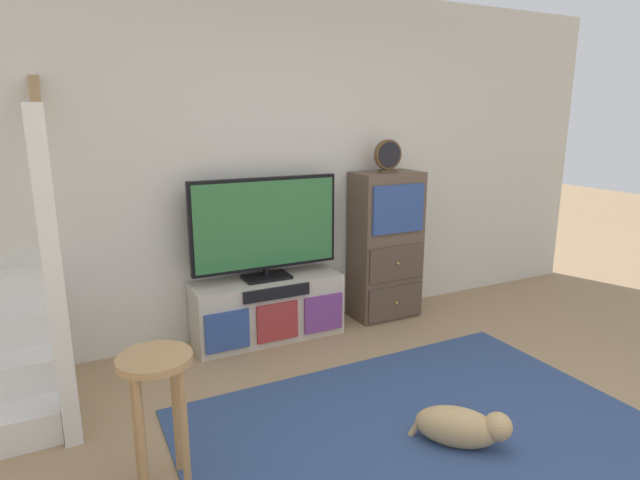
{
  "coord_description": "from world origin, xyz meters",
  "views": [
    {
      "loc": [
        -1.68,
        -1.45,
        1.74
      ],
      "look_at": [
        -0.06,
        1.76,
        0.88
      ],
      "focal_mm": 29.27,
      "sensor_mm": 36.0,
      "label": 1
    }
  ],
  "objects_px": {
    "media_console": "(269,309)",
    "television": "(265,226)",
    "bar_stool_near": "(157,391)",
    "side_cabinet": "(386,246)",
    "desk_clock": "(388,156)",
    "dog": "(462,427)"
  },
  "relations": [
    {
      "from": "television",
      "to": "bar_stool_near",
      "type": "height_order",
      "value": "television"
    },
    {
      "from": "television",
      "to": "dog",
      "type": "distance_m",
      "value": 2.01
    },
    {
      "from": "desk_clock",
      "to": "dog",
      "type": "distance_m",
      "value": 2.29
    },
    {
      "from": "media_console",
      "to": "desk_clock",
      "type": "bearing_deg",
      "value": -0.26
    },
    {
      "from": "bar_stool_near",
      "to": "dog",
      "type": "relative_size",
      "value": 1.52
    },
    {
      "from": "television",
      "to": "desk_clock",
      "type": "relative_size",
      "value": 4.34
    },
    {
      "from": "media_console",
      "to": "side_cabinet",
      "type": "distance_m",
      "value": 1.16
    },
    {
      "from": "side_cabinet",
      "to": "dog",
      "type": "xyz_separation_m",
      "value": [
        -0.68,
        -1.78,
        -0.52
      ]
    },
    {
      "from": "side_cabinet",
      "to": "desk_clock",
      "type": "xyz_separation_m",
      "value": [
        -0.02,
        -0.02,
        0.77
      ]
    },
    {
      "from": "side_cabinet",
      "to": "dog",
      "type": "distance_m",
      "value": 1.98
    },
    {
      "from": "television",
      "to": "bar_stool_near",
      "type": "relative_size",
      "value": 1.7
    },
    {
      "from": "media_console",
      "to": "dog",
      "type": "distance_m",
      "value": 1.82
    },
    {
      "from": "side_cabinet",
      "to": "bar_stool_near",
      "type": "relative_size",
      "value": 1.85
    },
    {
      "from": "media_console",
      "to": "television",
      "type": "relative_size",
      "value": 1.01
    },
    {
      "from": "television",
      "to": "dog",
      "type": "height_order",
      "value": "television"
    },
    {
      "from": "desk_clock",
      "to": "bar_stool_near",
      "type": "relative_size",
      "value": 0.39
    },
    {
      "from": "television",
      "to": "side_cabinet",
      "type": "xyz_separation_m",
      "value": [
        1.1,
        -0.01,
        -0.28
      ]
    },
    {
      "from": "television",
      "to": "side_cabinet",
      "type": "bearing_deg",
      "value": -0.71
    },
    {
      "from": "media_console",
      "to": "television",
      "type": "distance_m",
      "value": 0.67
    },
    {
      "from": "bar_stool_near",
      "to": "dog",
      "type": "bearing_deg",
      "value": -14.59
    },
    {
      "from": "media_console",
      "to": "side_cabinet",
      "type": "xyz_separation_m",
      "value": [
        1.1,
        0.01,
        0.39
      ]
    },
    {
      "from": "media_console",
      "to": "dog",
      "type": "xyz_separation_m",
      "value": [
        0.42,
        -1.77,
        -0.13
      ]
    }
  ]
}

